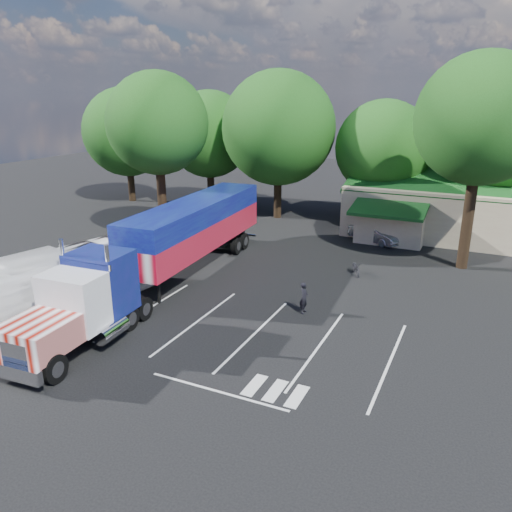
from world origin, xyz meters
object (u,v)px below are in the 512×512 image
at_px(bicycle, 356,268).
at_px(semi_truck, 173,241).
at_px(tour_bus, 60,282).
at_px(silver_sedan, 375,233).
at_px(woman, 304,298).

bearing_deg(bicycle, semi_truck, -173.80).
bearing_deg(tour_bus, semi_truck, 77.15).
height_order(bicycle, silver_sedan, silver_sedan).
bearing_deg(bicycle, woman, -125.09).
xyz_separation_m(semi_truck, woman, (8.56, -0.68, -1.81)).
relative_size(semi_truck, woman, 13.32).
bearing_deg(semi_truck, woman, -8.22).
bearing_deg(bicycle, silver_sedan, 66.86).
bearing_deg(silver_sedan, semi_truck, 173.93).
distance_m(semi_truck, bicycle, 11.62).
xyz_separation_m(woman, tour_bus, (-11.55, -5.30, 0.83)).
bearing_deg(woman, bicycle, -9.13).
relative_size(bicycle, tour_bus, 0.14).
height_order(tour_bus, silver_sedan, tour_bus).
height_order(semi_truck, woman, semi_truck).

